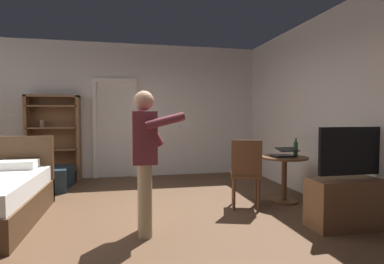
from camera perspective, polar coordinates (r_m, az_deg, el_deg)
The scene contains 13 objects.
ground_plane at distance 4.11m, azimuth -11.35°, elevation -15.87°, with size 6.58×6.58×0.00m, color brown.
wall_back at distance 6.94m, azimuth -11.89°, elevation 3.87°, with size 6.04×0.12×2.89m, color silver.
wall_right at distance 4.92m, azimuth 25.53°, elevation 4.08°, with size 0.12×6.22×2.89m, color silver.
doorway_frame at distance 6.86m, azimuth -13.96°, elevation 2.01°, with size 0.93×0.08×2.13m.
bookshelf at distance 6.87m, azimuth -24.08°, elevation -0.49°, with size 1.02×0.32×1.74m.
tv_flatscreen at distance 4.22m, azimuth 27.61°, elevation -10.56°, with size 1.09×0.40×1.19m.
side_table at distance 5.00m, azimuth 16.59°, elevation -6.89°, with size 0.70×0.70×0.70m.
laptop at distance 4.92m, azimuth 16.61°, elevation -3.82°, with size 0.34×0.35×0.15m.
bottle_on_table at distance 4.96m, azimuth 18.52°, elevation -3.01°, with size 0.06×0.06×0.28m.
wooden_chair at distance 4.49m, azimuth 9.89°, elevation -7.06°, with size 0.53×0.53×0.99m.
person_blue_shirt at distance 3.48m, azimuth -8.58°, elevation -3.85°, with size 0.60×0.53×1.60m.
suitcase_dark at distance 6.42m, azimuth -23.18°, elevation -7.44°, with size 0.45×0.40×0.38m, color #1E2D38.
suitcase_small at distance 5.97m, azimuth -25.00°, elevation -8.18°, with size 0.61×0.38×0.40m, color #1E2D38.
Camera 1 is at (-0.05, -3.89, 1.32)m, focal length 29.01 mm.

